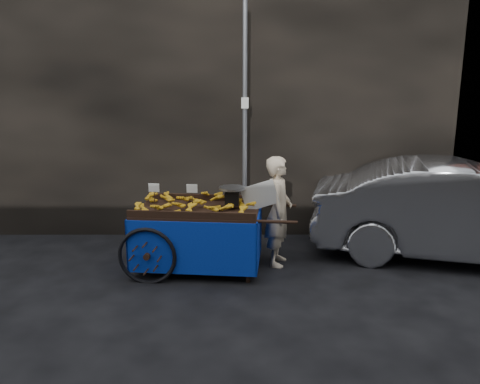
{
  "coord_description": "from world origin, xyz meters",
  "views": [
    {
      "loc": [
        0.21,
        -6.61,
        2.7
      ],
      "look_at": [
        0.22,
        0.5,
        1.06
      ],
      "focal_mm": 35.0,
      "sensor_mm": 36.0,
      "label": 1
    }
  ],
  "objects_px": {
    "parked_car": "(465,212)",
    "vendor": "(278,211)",
    "plastic_bag": "(240,261)",
    "banana_cart": "(194,215)"
  },
  "relations": [
    {
      "from": "vendor",
      "to": "parked_car",
      "type": "distance_m",
      "value": 2.94
    },
    {
      "from": "parked_car",
      "to": "vendor",
      "type": "bearing_deg",
      "value": 108.52
    },
    {
      "from": "vendor",
      "to": "plastic_bag",
      "type": "height_order",
      "value": "vendor"
    },
    {
      "from": "plastic_bag",
      "to": "parked_car",
      "type": "height_order",
      "value": "parked_car"
    },
    {
      "from": "vendor",
      "to": "plastic_bag",
      "type": "bearing_deg",
      "value": 121.88
    },
    {
      "from": "plastic_bag",
      "to": "parked_car",
      "type": "bearing_deg",
      "value": 7.17
    },
    {
      "from": "vendor",
      "to": "plastic_bag",
      "type": "distance_m",
      "value": 0.94
    },
    {
      "from": "banana_cart",
      "to": "parked_car",
      "type": "bearing_deg",
      "value": 10.84
    },
    {
      "from": "banana_cart",
      "to": "parked_car",
      "type": "distance_m",
      "value": 4.2
    },
    {
      "from": "vendor",
      "to": "parked_car",
      "type": "bearing_deg",
      "value": -75.22
    }
  ]
}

